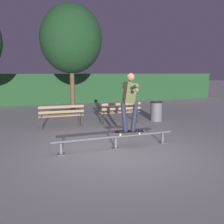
% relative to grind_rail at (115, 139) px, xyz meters
% --- Properties ---
extents(ground_plane, '(90.00, 90.00, 0.00)m').
position_rel_grind_rail_xyz_m(ground_plane, '(-0.00, -0.26, -0.26)').
color(ground_plane, '#ADAAA8').
extents(hedge_backdrop, '(24.00, 1.20, 1.92)m').
position_rel_grind_rail_xyz_m(hedge_backdrop, '(-0.00, 10.69, 0.70)').
color(hedge_backdrop, '#234C28').
rests_on(hedge_backdrop, ground).
extents(grind_rail, '(3.39, 0.18, 0.34)m').
position_rel_grind_rail_xyz_m(grind_rail, '(0.00, 0.00, 0.00)').
color(grind_rail, slate).
rests_on(grind_rail, ground).
extents(skateboard, '(0.80, 0.32, 0.09)m').
position_rel_grind_rail_xyz_m(skateboard, '(0.40, -0.00, 0.16)').
color(skateboard, black).
rests_on(skateboard, grind_rail).
extents(skateboarder, '(0.63, 1.39, 1.56)m').
position_rel_grind_rail_xyz_m(skateboarder, '(0.40, -0.00, 1.09)').
color(skateboarder, black).
rests_on(skateboarder, skateboard).
extents(park_bench_leftmost, '(1.61, 0.46, 0.88)m').
position_rel_grind_rail_xyz_m(park_bench_leftmost, '(-0.97, 2.93, 0.28)').
color(park_bench_leftmost, '#282623').
rests_on(park_bench_leftmost, ground).
extents(park_bench_left_center, '(1.61, 0.46, 0.88)m').
position_rel_grind_rail_xyz_m(park_bench_left_center, '(1.33, 2.93, 0.28)').
color(park_bench_left_center, '#282623').
rests_on(park_bench_left_center, ground).
extents(tree_behind_benches, '(2.91, 2.91, 5.16)m').
position_rel_grind_rail_xyz_m(tree_behind_benches, '(0.06, 5.97, 3.29)').
color(tree_behind_benches, brown).
rests_on(tree_behind_benches, ground).
extents(trash_can, '(0.52, 0.52, 0.80)m').
position_rel_grind_rail_xyz_m(trash_can, '(2.98, 2.97, 0.15)').
color(trash_can, slate).
rests_on(trash_can, ground).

